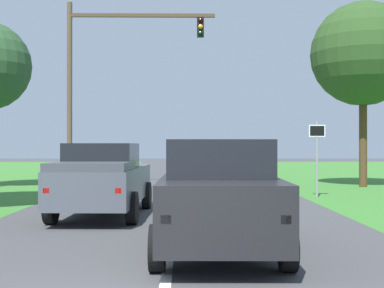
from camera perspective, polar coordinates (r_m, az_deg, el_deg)
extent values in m
plane|color=#424244|center=(16.86, -1.66, -6.66)|extent=(120.00, 120.00, 0.00)
cube|color=black|center=(9.60, 2.83, -6.43)|extent=(2.06, 4.80, 1.01)
cube|color=black|center=(9.78, 2.77, -1.46)|extent=(1.79, 2.98, 0.64)
cube|color=red|center=(7.26, -2.81, -8.06)|extent=(0.14, 0.06, 0.12)
cube|color=red|center=(7.35, 10.01, -7.96)|extent=(0.14, 0.06, 0.12)
cylinder|color=black|center=(11.13, -2.63, -8.17)|extent=(0.25, 0.72, 0.72)
cylinder|color=black|center=(11.21, 7.60, -8.12)|extent=(0.25, 0.72, 0.72)
cylinder|color=black|center=(8.23, -3.72, -11.04)|extent=(0.25, 0.72, 0.72)
cylinder|color=black|center=(8.33, 10.21, -10.91)|extent=(0.25, 0.72, 0.72)
cube|color=#4C515B|center=(14.76, -9.38, -4.26)|extent=(2.15, 5.39, 0.91)
cube|color=black|center=(14.46, -9.57, -1.23)|extent=(1.80, 2.08, 0.66)
cube|color=#41454E|center=(13.11, -10.70, -2.34)|extent=(1.94, 2.08, 0.20)
cube|color=red|center=(12.39, -15.32, -4.83)|extent=(0.14, 0.06, 0.12)
cube|color=red|center=(12.03, -7.88, -4.98)|extent=(0.14, 0.06, 0.12)
cylinder|color=black|center=(16.61, -11.70, -5.37)|extent=(0.26, 0.81, 0.80)
cylinder|color=black|center=(16.29, -4.87, -5.48)|extent=(0.26, 0.81, 0.80)
cylinder|color=black|center=(13.43, -14.86, -6.62)|extent=(0.26, 0.81, 0.80)
cylinder|color=black|center=(13.03, -6.42, -6.82)|extent=(0.26, 0.81, 0.80)
cylinder|color=brown|center=(25.46, -12.96, 5.20)|extent=(0.24, 0.24, 8.56)
cube|color=#4C3D2B|center=(25.58, -5.33, 13.54)|extent=(6.76, 0.16, 0.16)
cube|color=black|center=(25.39, 0.91, 12.37)|extent=(0.32, 0.28, 0.90)
sphere|color=black|center=(25.31, 0.92, 13.10)|extent=(0.22, 0.22, 0.22)
sphere|color=orange|center=(25.24, 0.92, 12.44)|extent=(0.22, 0.22, 0.22)
sphere|color=black|center=(25.18, 0.92, 11.78)|extent=(0.22, 0.22, 0.22)
cylinder|color=gray|center=(19.95, 13.22, -1.63)|extent=(0.08, 0.08, 2.79)
cube|color=white|center=(19.93, 13.24, 1.38)|extent=(0.60, 0.03, 0.44)
cube|color=black|center=(19.91, 13.25, 1.38)|extent=(0.52, 0.01, 0.36)
cylinder|color=#4C351E|center=(25.67, 17.83, 0.43)|extent=(0.36, 0.36, 4.34)
sphere|color=#2B491F|center=(26.01, 17.83, 9.18)|extent=(4.77, 4.77, 4.77)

